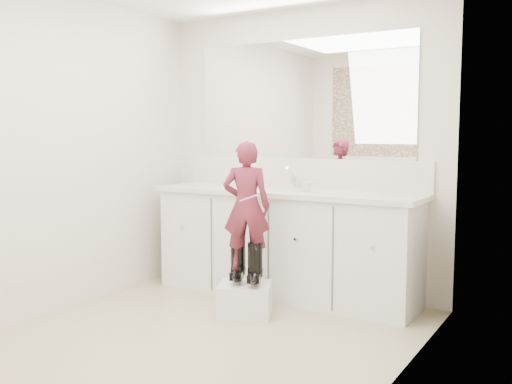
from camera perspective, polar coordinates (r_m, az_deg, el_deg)
The scene contains 16 objects.
floor at distance 3.87m, azimuth -6.03°, elevation -14.56°, with size 3.00×3.00×0.00m, color #978962.
wall_back at distance 4.91m, azimuth 4.48°, elevation 4.08°, with size 2.60×2.60×0.00m, color beige.
wall_left at distance 4.54m, azimuth -19.39°, elevation 3.63°, with size 3.00×3.00×0.00m, color beige.
wall_right at distance 3.03m, azimuth 13.73°, elevation 2.88°, with size 3.00×3.00×0.00m, color beige.
vanity_cabinet at distance 4.76m, azimuth 2.91°, elevation -5.37°, with size 2.20×0.55×0.85m, color silver.
countertop at distance 4.68m, azimuth 2.85°, elevation -0.05°, with size 2.28×0.58×0.04m, color beige.
backsplash at distance 4.91m, azimuth 4.38°, elevation 1.92°, with size 2.28×0.03×0.25m, color beige.
mirror at distance 4.91m, azimuth 4.46°, elevation 9.22°, with size 2.00×0.02×1.00m, color white.
faucet at distance 4.82m, azimuth 3.79°, elevation 0.95°, with size 0.08×0.08×0.10m, color silver.
cup at distance 4.53m, azimuth 5.03°, elevation 0.51°, with size 0.09×0.09×0.08m, color beige.
soap_bottle at distance 4.79m, azimuth 0.25°, elevation 1.34°, with size 0.08×0.08×0.17m, color silver.
step_stool at distance 4.31m, azimuth -1.09°, elevation -10.72°, with size 0.38×0.32×0.24m, color silver.
boot_left at distance 4.29m, azimuth -1.81°, elevation -6.93°, with size 0.12×0.21×0.32m, color black, non-canonical shape.
boot_right at distance 4.22m, azimuth -0.08°, elevation -7.16°, with size 0.12×0.21×0.32m, color black, non-canonical shape.
toddler at distance 4.18m, azimuth -0.96°, elevation -1.43°, with size 0.35×0.23×0.96m, color #952E40.
toothbrush at distance 4.07m, azimuth -0.73°, elevation -0.60°, with size 0.01×0.01×0.14m, color #EB5BB6.
Camera 1 is at (2.21, -2.89, 1.34)m, focal length 40.00 mm.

